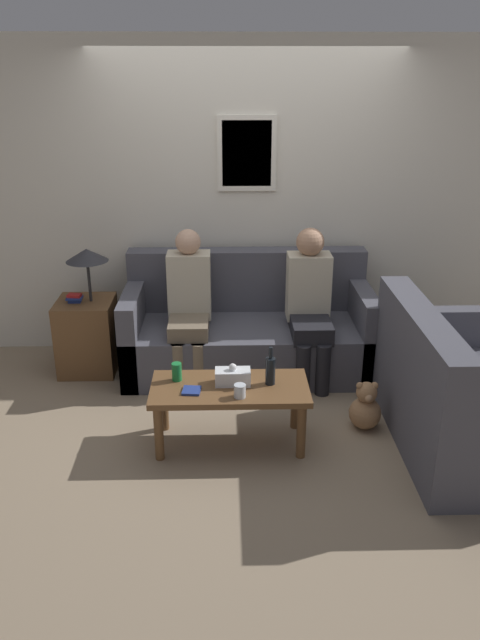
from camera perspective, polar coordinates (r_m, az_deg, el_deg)
The scene contains 14 objects.
ground_plane at distance 4.83m, azimuth 0.94°, elevation -6.94°, with size 16.00×16.00×0.00m, color gray.
wall_back at distance 5.33m, azimuth 0.59°, elevation 10.79°, with size 9.00×0.08×2.60m.
couch_main at distance 5.18m, azimuth 0.72°, elevation -0.99°, with size 2.00×0.89×0.93m.
couch_side at distance 4.37m, azimuth 19.23°, elevation -6.92°, with size 0.89×1.49×0.93m.
coffee_table at distance 4.10m, azimuth -0.94°, elevation -6.87°, with size 1.03×0.48×0.43m.
side_table_with_lamp at distance 5.24m, azimuth -13.78°, elevation -0.82°, with size 0.45×0.45×1.04m.
wine_bottle at distance 4.06m, azimuth 2.79°, elevation -4.59°, with size 0.07×0.07×0.26m.
drinking_glass at distance 3.92m, azimuth -0.01°, elevation -6.50°, with size 0.07×0.07×0.09m.
book_stack at distance 4.01m, azimuth -4.45°, elevation -6.45°, with size 0.12×0.13×0.02m.
soda_can at distance 4.13m, azimuth -5.80°, elevation -4.73°, with size 0.07×0.07×0.12m.
tissue_box at distance 4.07m, azimuth -0.66°, elevation -5.18°, with size 0.23×0.12×0.15m.
person_left at distance 4.94m, azimuth -4.68°, elevation 1.70°, with size 0.34×0.60×1.19m.
person_right at distance 4.93m, azimuth 6.39°, elevation 1.78°, with size 0.34×0.61×1.20m.
teddy_bear at distance 4.45m, azimuth 11.40°, elevation -7.90°, with size 0.22×0.22×0.35m.
Camera 1 is at (-0.19, -4.23, 2.34)m, focal length 35.00 mm.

